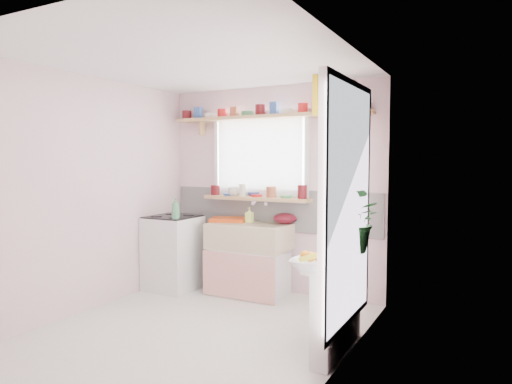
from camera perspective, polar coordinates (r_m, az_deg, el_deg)
The scene contains 19 objects.
room at distance 4.64m, azimuth 5.29°, elevation 1.08°, with size 3.20×3.20×3.20m.
sink_unit at distance 5.50m, azimuth -0.86°, elevation -8.31°, with size 0.95×0.65×1.11m.
cooker at distance 5.82m, azimuth -10.32°, elevation -7.41°, with size 0.58×0.58×0.93m.
radiator_ledge at distance 3.98m, azimuth 10.10°, elevation -13.74°, with size 0.22×0.95×0.78m.
windowsill at distance 5.56m, azimuth 0.07°, elevation -0.80°, with size 1.40×0.22×0.04m, color tan.
pine_shelf at distance 5.49m, azimuth 1.42°, elevation 9.38°, with size 2.52×0.24×0.04m, color tan.
shelf_crockery at distance 5.49m, azimuth 1.42°, elevation 10.16°, with size 2.47×0.11×0.12m.
sill_crockery at distance 5.56m, azimuth -0.09°, elevation -0.03°, with size 1.35×0.11×0.12m.
dish_tray at distance 5.66m, azimuth -3.47°, elevation -3.45°, with size 0.43×0.32×0.04m, color #DC4913.
colander at distance 5.44m, azimuth 3.66°, elevation -3.31°, with size 0.28×0.28×0.13m, color #560E1B.
jade_plant at distance 4.20m, azimuth 12.33°, elevation -3.45°, with size 0.53×0.46×0.59m, color #2B6A2A.
fruit_bowl at distance 3.54m, azimuth 6.80°, elevation -8.98°, with size 0.31×0.31×0.08m, color silver.
herb_pot at distance 3.79m, azimuth 10.35°, elevation -7.22°, with size 0.10×0.07×0.19m, color #316428.
soap_bottle_sink at distance 5.53m, azimuth -0.84°, elevation -2.89°, with size 0.08×0.08×0.18m, color #D6EB68.
sill_cup at distance 5.70m, azimuth -2.83°, elevation 0.05°, with size 0.13×0.13×0.11m, color beige.
sill_bowl at distance 5.64m, azimuth -0.24°, elevation -0.26°, with size 0.17×0.17×0.05m, color #344EAB.
shelf_vase at distance 5.16m, azimuth 12.86°, elevation 10.78°, with size 0.16×0.16×0.17m, color #97552E.
cooker_bottle at distance 5.43m, azimuth -10.03°, elevation -2.01°, with size 0.10×0.10×0.26m, color #468D5C.
fruit at distance 3.53m, azimuth 6.93°, elevation -8.00°, with size 0.20×0.14×0.10m.
Camera 1 is at (2.46, -3.41, 1.61)m, focal length 32.00 mm.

